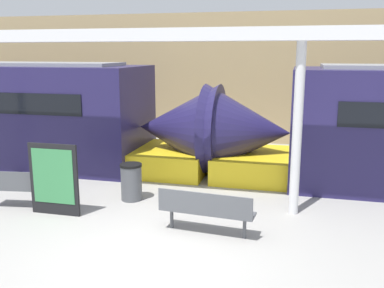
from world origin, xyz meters
TOP-DOWN VIEW (x-y plane):
  - ground_plane at (0.00, 0.00)m, footprint 60.00×60.00m
  - station_wall at (0.00, 10.14)m, footprint 56.00×0.20m
  - bench_near at (0.74, 1.10)m, footprint 1.92×0.61m
  - bench_far at (-3.75, 1.50)m, footprint 1.46×0.63m
  - trash_bin at (-1.43, 2.65)m, footprint 0.53×0.53m
  - poster_board at (-2.70, 1.35)m, footprint 1.15×0.07m
  - support_column_near at (2.39, 2.68)m, footprint 0.21×0.21m
  - canopy_beam at (2.39, 2.68)m, footprint 28.00×0.60m

SIDE VIEW (x-z plane):
  - ground_plane at x=0.00m, z-range 0.00..0.00m
  - trash_bin at x=-1.43m, z-range 0.00..0.90m
  - bench_far at x=-3.75m, z-range 0.09..0.98m
  - bench_near at x=0.74m, z-range 0.09..0.98m
  - poster_board at x=-2.70m, z-range 0.01..1.61m
  - support_column_near at x=2.39m, z-range 0.00..3.75m
  - station_wall at x=0.00m, z-range 0.00..5.00m
  - canopy_beam at x=2.39m, z-range 3.75..4.03m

